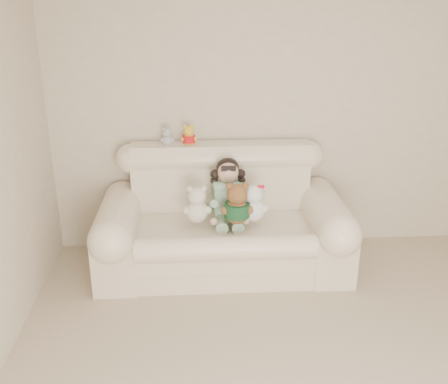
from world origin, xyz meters
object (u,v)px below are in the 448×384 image
at_px(sofa, 223,214).
at_px(cream_teddy, 197,201).
at_px(brown_teddy, 237,200).
at_px(white_cat, 253,199).
at_px(seated_child, 228,190).

height_order(sofa, cream_teddy, sofa).
bearing_deg(brown_teddy, cream_teddy, -173.12).
height_order(sofa, white_cat, sofa).
relative_size(brown_teddy, white_cat, 1.09).
height_order(brown_teddy, white_cat, brown_teddy).
distance_m(seated_child, cream_teddy, 0.33).
bearing_deg(cream_teddy, seated_child, 16.96).
relative_size(brown_teddy, cream_teddy, 1.12).
bearing_deg(seated_child, white_cat, -53.94).
xyz_separation_m(sofa, seated_child, (0.04, 0.08, 0.18)).
xyz_separation_m(seated_child, white_cat, (0.19, -0.19, -0.01)).
distance_m(sofa, cream_teddy, 0.30).
bearing_deg(sofa, brown_teddy, -57.78).
distance_m(brown_teddy, white_cat, 0.15).
height_order(seated_child, brown_teddy, seated_child).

